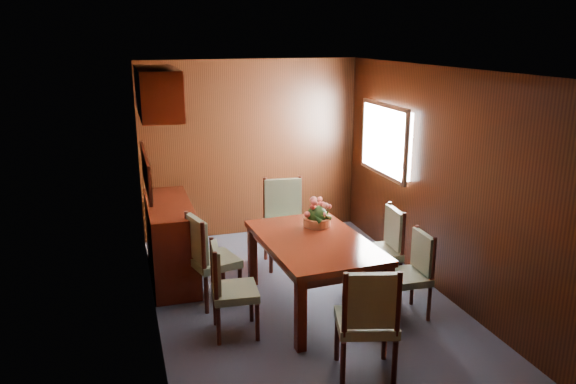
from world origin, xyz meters
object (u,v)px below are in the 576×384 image
object	(u,v)px
sideboard	(171,241)
flower_centerpiece	(317,212)
dining_table	(314,249)
chair_left_near	(227,284)
chair_head	(368,317)
chair_right_near	(413,269)

from	to	relation	value
sideboard	flower_centerpiece	bearing A→B (deg)	-27.58
sideboard	dining_table	xyz separation A→B (m)	(1.31, -1.15, 0.19)
chair_left_near	chair_head	bearing A→B (deg)	47.28
chair_left_near	chair_right_near	world-z (taller)	chair_left_near
sideboard	dining_table	bearing A→B (deg)	-41.18
sideboard	chair_right_near	size ratio (longest dim) A/B	1.61
dining_table	flower_centerpiece	xyz separation A→B (m)	(0.16, 0.38, 0.25)
dining_table	flower_centerpiece	world-z (taller)	flower_centerpiece
chair_left_near	sideboard	bearing A→B (deg)	-160.29
chair_left_near	chair_right_near	distance (m)	1.83
flower_centerpiece	chair_head	bearing A→B (deg)	-95.81
flower_centerpiece	dining_table	bearing A→B (deg)	-113.62
sideboard	chair_head	xyz separation A→B (m)	(1.31, -2.45, 0.10)
chair_left_near	chair_right_near	xyz separation A→B (m)	(1.82, -0.15, -0.02)
chair_right_near	dining_table	bearing A→B (deg)	66.12
chair_left_near	chair_right_near	size ratio (longest dim) A/B	1.04
dining_table	chair_right_near	size ratio (longest dim) A/B	1.89
dining_table	chair_right_near	bearing A→B (deg)	-29.19
sideboard	dining_table	size ratio (longest dim) A/B	0.86
dining_table	flower_centerpiece	bearing A→B (deg)	63.03
chair_right_near	flower_centerpiece	bearing A→B (deg)	43.74
sideboard	flower_centerpiece	world-z (taller)	flower_centerpiece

